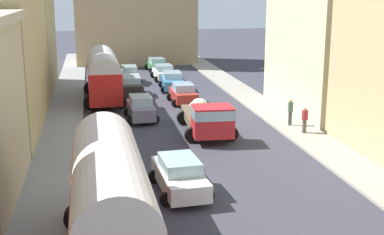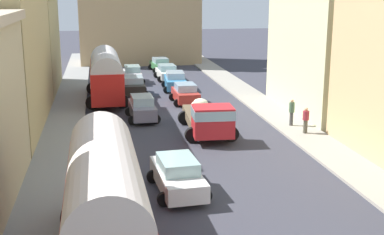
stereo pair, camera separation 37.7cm
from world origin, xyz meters
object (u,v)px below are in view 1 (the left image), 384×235
Objects in this scene: parked_bus_1 at (104,74)px; car_1 at (172,81)px; cargo_truck_0 at (208,118)px; pedestrian_1 at (305,119)px; car_5 at (141,108)px; car_3 at (157,65)px; car_7 at (129,74)px; car_0 at (183,94)px; parked_bus_0 at (110,199)px; pedestrian_2 at (290,111)px; car_2 at (164,72)px; car_4 at (180,175)px; car_6 at (131,86)px.

parked_bus_1 reaches higher than car_1.
cargo_truck_0 is 5.88m from pedestrian_1.
car_5 is at bearing 127.00° from cargo_truck_0.
car_3 is 21.42m from car_5.
car_1 is 5.61m from car_7.
car_3 is 1.09× the size of car_7.
parked_bus_1 is 6.50m from car_0.
pedestrian_1 is at bearing -70.16° from car_1.
pedestrian_2 is (11.93, 15.15, -1.21)m from parked_bus_0.
car_2 is 16.03m from car_5.
pedestrian_2 reaches higher than car_4.
car_7 is at bearing -117.63° from car_3.
car_6 is (2.70, 27.26, -1.46)m from parked_bus_0.
car_0 is 16.50m from car_3.
cargo_truck_0 is 1.79× the size of car_6.
pedestrian_1 is at bearing -8.48° from cargo_truck_0.
car_3 is at bearing 102.46° from pedestrian_2.
car_2 is at bearing 89.60° from cargo_truck_0.
car_7 is at bearing 88.85° from car_5.
car_1 is at bearing 81.96° from car_4.
car_6 reaches higher than car_2.
car_0 is at bearing 119.03° from pedestrian_1.
car_3 is 27.32m from pedestrian_1.
car_7 reaches higher than car_4.
car_5 is at bearing -110.30° from car_1.
parked_bus_0 is at bearing -100.59° from car_2.
pedestrian_2 is (8.79, 9.52, 0.27)m from car_4.
cargo_truck_0 is 1.74× the size of car_5.
car_6 is at bearing 91.18° from car_4.
car_2 is (6.45, 34.48, -1.52)m from parked_bus_0.
parked_bus_1 is (0.46, 25.58, -0.07)m from parked_bus_0.
parked_bus_0 is 19.32m from pedestrian_2.
parked_bus_1 is 3.12m from car_6.
cargo_truck_0 is at bearing 69.63° from car_4.
car_5 is at bearing 91.86° from car_4.
car_2 is at bearing 62.61° from car_6.
pedestrian_2 is at bearing 95.64° from pedestrian_1.
car_1 is 10.76m from car_5.
parked_bus_1 is 2.30× the size of car_5.
car_1 is 2.55× the size of pedestrian_1.
pedestrian_2 is (5.63, 1.02, -0.07)m from cargo_truck_0.
car_4 is at bearing -96.53° from car_2.
car_7 is at bearing 90.29° from car_4.
car_0 reaches higher than car_3.
car_5 is 8.36m from car_6.
car_5 is 1.03× the size of car_6.
pedestrian_1 reaches higher than car_0.
pedestrian_1 is at bearing -60.97° from car_0.
cargo_truck_0 is 19.56m from car_7.
parked_bus_1 reaches higher than pedestrian_2.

